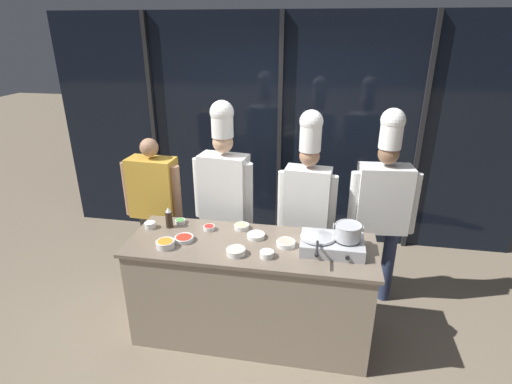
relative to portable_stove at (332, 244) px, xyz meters
name	(u,v)px	position (x,y,z in m)	size (l,w,h in m)	color
ground_plane	(251,332)	(-0.64, -0.01, -0.96)	(24.00, 24.00, 0.00)	#7F705B
window_wall_back	(280,133)	(-0.64, 1.87, 0.39)	(5.59, 0.09, 2.70)	black
demo_counter	(251,290)	(-0.64, -0.01, -0.50)	(2.01, 0.71, 0.91)	gray
portable_stove	(332,244)	(0.00, 0.00, 0.00)	(0.49, 0.35, 0.11)	#B2B5BA
frying_pan	(318,235)	(-0.11, 0.00, 0.08)	(0.28, 0.48, 0.04)	#ADAFB5
stock_pot	(348,232)	(0.11, 0.00, 0.12)	(0.23, 0.20, 0.13)	#B7BABF
squeeze_bottle_soy	(169,218)	(-1.40, 0.15, 0.04)	(0.06, 0.06, 0.19)	#332319
prep_bowl_bell_pepper	(209,228)	(-1.04, 0.16, -0.03)	(0.10, 0.10, 0.04)	white
prep_bowl_noodles	(236,251)	(-0.72, -0.19, -0.02)	(0.15, 0.15, 0.05)	white
prep_bowl_chili_flakes	(184,238)	(-1.19, -0.06, -0.03)	(0.16, 0.16, 0.04)	white
prep_bowl_rice	(150,225)	(-1.56, 0.10, -0.02)	(0.10, 0.10, 0.05)	white
prep_bowl_scallions	(180,221)	(-1.33, 0.24, -0.03)	(0.09, 0.09, 0.03)	white
prep_bowl_garlic	(256,235)	(-0.62, 0.09, -0.03)	(0.15, 0.15, 0.04)	white
prep_bowl_ginger	(242,226)	(-0.77, 0.23, -0.03)	(0.13, 0.13, 0.04)	white
prep_bowl_shrimp	(286,243)	(-0.36, 0.00, -0.03)	(0.15, 0.15, 0.04)	white
prep_bowl_bean_sprouts	(267,254)	(-0.49, -0.19, -0.02)	(0.11, 0.11, 0.05)	white
prep_bowl_carrots	(165,244)	(-1.30, -0.19, -0.02)	(0.15, 0.15, 0.06)	white
person_guest	(154,199)	(-1.76, 0.66, -0.03)	(0.61, 0.27, 1.55)	#4C4C51
chef_head	(224,188)	(-1.02, 0.63, 0.15)	(0.59, 0.29, 1.94)	#2D3856
chef_sous	(307,197)	(-0.23, 0.61, 0.12)	(0.54, 0.25, 1.88)	#4C4C51
chef_line	(383,200)	(0.44, 0.69, 0.11)	(0.61, 0.29, 1.90)	#2D3856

